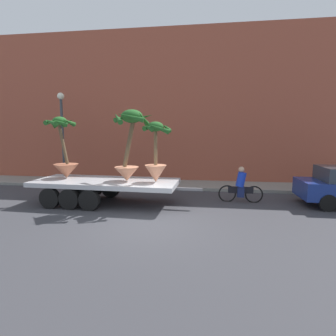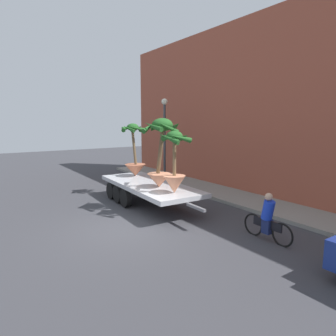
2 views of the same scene
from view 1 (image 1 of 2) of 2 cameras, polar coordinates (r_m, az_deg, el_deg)
ground_plane at (r=8.99m, az=-4.34°, el=-11.51°), size 60.00×60.00×0.00m
sidewalk at (r=14.78m, az=0.72°, el=-3.50°), size 24.00×2.20×0.15m
building_facade at (r=16.25m, az=1.52°, el=12.64°), size 24.00×1.20×8.69m
flatbed_trailer at (r=11.46m, az=-14.20°, el=-3.56°), size 6.90×2.48×0.98m
potted_palm_rear at (r=10.78m, az=-8.21°, el=4.89°), size 1.66×1.67×2.83m
potted_palm_middle at (r=10.49m, az=-2.57°, el=2.51°), size 1.16×1.24×2.36m
potted_palm_front at (r=12.31m, az=-21.12°, el=2.64°), size 1.33×1.27×2.60m
cyclist at (r=11.73m, az=15.14°, el=-3.79°), size 1.84×0.34×1.54m
street_lamp at (r=15.57m, az=-21.47°, el=8.21°), size 0.36×0.36×4.83m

